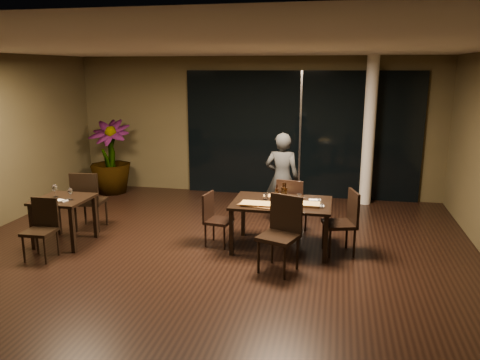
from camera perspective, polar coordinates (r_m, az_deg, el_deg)
name	(u,v)px	position (r m, az deg, el deg)	size (l,w,h in m)	color
ground	(205,263)	(6.88, -4.28, -10.03)	(8.00, 8.00, 0.00)	black
wall_back	(255,126)	(10.33, 1.86, 6.55)	(8.00, 0.10, 3.00)	#443C24
ceiling	(201,46)	(6.32, -4.77, 15.99)	(8.00, 8.00, 0.04)	silver
window_panel	(300,135)	(10.14, 7.36, 5.46)	(5.00, 0.06, 2.70)	black
column	(369,132)	(9.80, 15.45, 5.70)	(0.24, 0.24, 3.00)	white
main_table	(282,207)	(7.20, 5.10, -3.24)	(1.50, 1.00, 0.75)	black
side_table	(63,206)	(7.90, -20.72, -2.96)	(0.80, 0.80, 0.75)	black
chair_main_far	(291,204)	(7.83, 6.28, -2.91)	(0.53, 0.53, 0.97)	black
chair_main_near	(282,229)	(6.49, 5.10, -6.00)	(0.62, 0.62, 1.04)	black
chair_main_left	(214,216)	(7.40, -3.16, -4.43)	(0.44, 0.44, 0.84)	black
chair_main_right	(345,219)	(7.20, 12.69, -4.64)	(0.56, 0.56, 0.97)	black
chair_side_far	(88,198)	(8.42, -18.05, -2.09)	(0.54, 0.54, 1.04)	black
chair_side_near	(42,225)	(7.48, -22.97, -5.08)	(0.43, 0.43, 0.89)	black
diner	(282,179)	(8.35, 5.13, 0.16)	(0.56, 0.37, 1.65)	#292C2E
potted_plant	(110,157)	(10.83, -15.54, 2.71)	(0.89, 0.89, 1.63)	#1E4B19
pizza_board_left	(259,205)	(6.97, 2.34, -3.06)	(0.61, 0.30, 0.01)	#492E17
pizza_board_right	(302,205)	(7.03, 7.63, -3.02)	(0.51, 0.26, 0.01)	#3F2714
oblong_pizza_left	(259,204)	(6.96, 2.34, -2.93)	(0.53, 0.24, 0.02)	maroon
oblong_pizza_right	(303,204)	(7.02, 7.63, -2.89)	(0.49, 0.24, 0.02)	maroon
round_pizza	(277,196)	(7.45, 4.51, -1.99)	(0.30, 0.30, 0.01)	red
bottle_a	(277,193)	(7.18, 4.50, -1.55)	(0.06, 0.06, 0.26)	black
bottle_b	(285,192)	(7.16, 5.52, -1.46)	(0.07, 0.07, 0.30)	black
bottle_c	(283,191)	(7.23, 5.28, -1.39)	(0.06, 0.06, 0.28)	black
tumbler_left	(266,197)	(7.28, 3.14, -2.04)	(0.08, 0.08, 0.09)	white
tumbler_right	(299,197)	(7.29, 7.23, -2.08)	(0.08, 0.08, 0.10)	white
napkin_near	(318,206)	(7.00, 9.46, -3.14)	(0.18, 0.10, 0.01)	white
napkin_far	(315,200)	(7.31, 9.11, -2.43)	(0.18, 0.10, 0.01)	white
wine_glass_a	(55,191)	(7.95, -21.62, -1.26)	(0.09, 0.09, 0.20)	white
wine_glass_b	(70,194)	(7.70, -19.97, -1.65)	(0.08, 0.08, 0.18)	white
side_napkin	(61,200)	(7.70, -20.95, -2.35)	(0.18, 0.11, 0.01)	white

